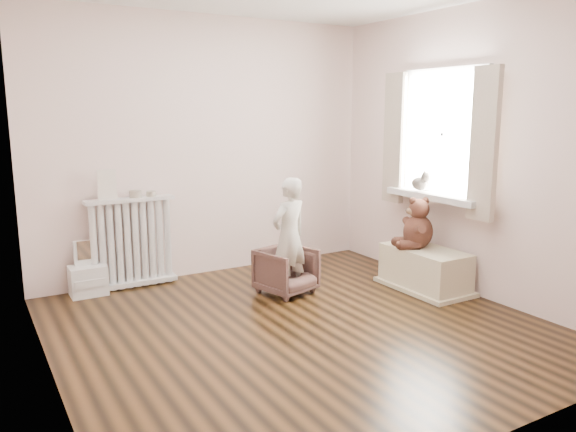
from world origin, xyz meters
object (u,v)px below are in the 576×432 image
radiator (132,247)px  plush_cat (420,181)px  toy_vanity (87,266)px  child (289,236)px  toy_bench (425,268)px  teddy_bear (419,218)px  armchair (286,271)px

radiator → plush_cat: 2.85m
toy_vanity → child: bearing=-30.0°
toy_bench → plush_cat: 0.85m
teddy_bear → plush_cat: (0.16, 0.17, 0.33)m
armchair → plush_cat: size_ratio=2.01×
toy_bench → teddy_bear: size_ratio=1.74×
radiator → child: 1.52m
armchair → toy_bench: size_ratio=0.57×
radiator → toy_bench: (2.37, -1.46, -0.19)m
child → radiator: bearing=-54.2°
radiator → toy_vanity: (-0.42, -0.03, -0.11)m
toy_vanity → toy_bench: size_ratio=0.61×
toy_vanity → teddy_bear: bearing=-25.8°
child → plush_cat: plush_cat is taller
child → toy_bench: bearing=141.9°
armchair → toy_bench: bearing=-40.1°
toy_vanity → plush_cat: plush_cat is taller
child → armchair: bearing=-105.2°
toy_bench → armchair: bearing=155.1°
armchair → child: child is taller
toy_vanity → toy_bench: 3.14m
toy_vanity → child: (1.60, -0.92, 0.28)m
armchair → child: bearing=-105.2°
radiator → toy_vanity: radiator is taller
toy_vanity → toy_bench: bearing=-27.1°
plush_cat → toy_vanity: bearing=152.2°
toy_vanity → radiator: bearing=4.0°
plush_cat → child: bearing=163.5°
child → plush_cat: size_ratio=4.58×
radiator → teddy_bear: 2.73m
child → toy_bench: size_ratio=1.29×
radiator → teddy_bear: (2.34, -1.37, 0.28)m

